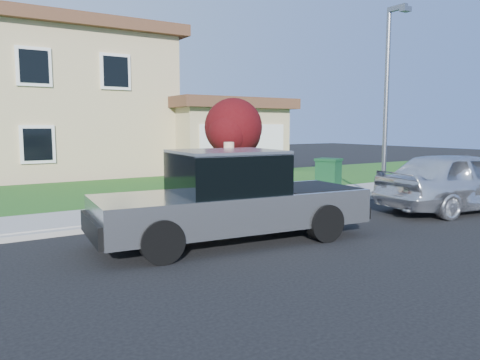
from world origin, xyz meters
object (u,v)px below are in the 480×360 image
at_px(trash_bin, 328,174).
at_px(woman, 229,187).
at_px(pickup_truck, 232,199).
at_px(sedan, 460,181).
at_px(street_lamp, 388,94).
at_px(ornamental_tree, 234,130).

bearing_deg(trash_bin, woman, -179.72).
height_order(pickup_truck, woman, woman).
xyz_separation_m(pickup_truck, trash_bin, (6.04, 3.64, -0.16)).
bearing_deg(pickup_truck, trash_bin, 36.81).
bearing_deg(sedan, street_lamp, 32.69).
relative_size(woman, trash_bin, 1.79).
distance_m(pickup_truck, woman, 1.43).
height_order(pickup_truck, trash_bin, pickup_truck).
bearing_deg(street_lamp, woman, -177.83).
height_order(woman, sedan, woman).
height_order(woman, trash_bin, woman).
bearing_deg(street_lamp, sedan, -64.78).
height_order(woman, street_lamp, street_lamp).
distance_m(pickup_truck, ornamental_tree, 8.19).
relative_size(sedan, ornamental_tree, 1.49).
bearing_deg(sedan, woman, 83.09).
bearing_deg(trash_bin, sedan, -100.13).
distance_m(pickup_truck, sedan, 7.05).
distance_m(sedan, street_lamp, 3.16).
relative_size(woman, street_lamp, 0.34).
height_order(ornamental_tree, trash_bin, ornamental_tree).
relative_size(pickup_truck, ornamental_tree, 1.78).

